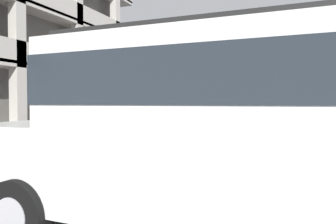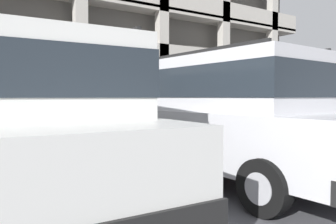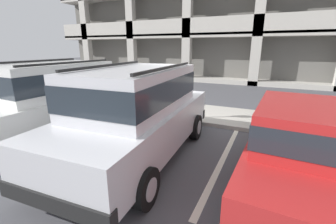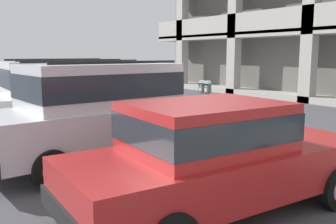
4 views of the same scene
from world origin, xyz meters
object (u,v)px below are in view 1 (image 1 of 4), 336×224
object	(u,v)px
parking_meter_near	(118,112)
red_sedan	(202,130)
silver_suv	(257,118)
blue_coupe	(266,118)
parking_meter_far	(200,109)
dark_hatchback	(262,123)

from	to	relation	value
parking_meter_near	red_sedan	bearing A→B (deg)	-137.95
silver_suv	parking_meter_near	world-z (taller)	silver_suv
silver_suv	blue_coupe	xyz separation A→B (m)	(6.33, 0.28, -0.27)
parking_meter_far	dark_hatchback	bearing A→B (deg)	-141.03
silver_suv	red_sedan	bearing A→B (deg)	171.00
silver_suv	red_sedan	distance (m)	2.82
dark_hatchback	parking_meter_near	size ratio (longest dim) A/B	3.23
blue_coupe	parking_meter_near	size ratio (longest dim) A/B	3.18
red_sedan	parking_meter_near	xyz separation A→B (m)	(2.74, 2.47, 0.08)
silver_suv	parking_meter_far	world-z (taller)	silver_suv
blue_coupe	parking_meter_near	world-z (taller)	blue_coupe
blue_coupe	parking_meter_far	distance (m)	2.45
blue_coupe	parking_meter_far	xyz separation A→B (m)	(-0.03, 2.44, 0.28)
dark_hatchback	blue_coupe	size ratio (longest dim) A/B	1.02
silver_suv	parking_meter_far	size ratio (longest dim) A/B	3.28
silver_suv	parking_meter_near	distance (m)	2.75
dark_hatchback	parking_meter_near	distance (m)	4.14
red_sedan	blue_coupe	bearing A→B (deg)	2.47
parking_meter_near	parking_meter_far	world-z (taller)	parking_meter_far
red_sedan	blue_coupe	distance (m)	9.15
parking_meter_near	parking_meter_far	xyz separation A→B (m)	(6.37, -0.03, -0.08)
silver_suv	dark_hatchback	distance (m)	3.17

